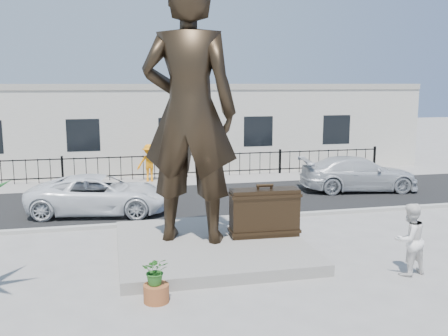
% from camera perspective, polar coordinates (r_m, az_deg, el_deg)
% --- Properties ---
extents(ground, '(100.00, 100.00, 0.00)m').
position_cam_1_polar(ground, '(13.20, 1.97, -11.33)').
color(ground, '#9E9991').
rests_on(ground, ground).
extents(street, '(40.00, 7.00, 0.01)m').
position_cam_1_polar(street, '(20.71, -3.70, -3.54)').
color(street, black).
rests_on(street, ground).
extents(curb, '(40.00, 0.25, 0.12)m').
position_cam_1_polar(curb, '(17.36, -1.85, -5.95)').
color(curb, '#A5A399').
rests_on(curb, ground).
extents(far_sidewalk, '(40.00, 2.50, 0.02)m').
position_cam_1_polar(far_sidewalk, '(24.58, -5.20, -1.45)').
color(far_sidewalk, '#9E9991').
rests_on(far_sidewalk, ground).
extents(plinth, '(5.20, 5.20, 0.30)m').
position_cam_1_polar(plinth, '(14.42, -1.51, -8.86)').
color(plinth, gray).
rests_on(plinth, ground).
extents(fence, '(22.00, 0.10, 1.20)m').
position_cam_1_polar(fence, '(25.25, -5.46, 0.21)').
color(fence, black).
rests_on(fence, ground).
extents(building, '(28.00, 7.00, 4.40)m').
position_cam_1_polar(building, '(29.19, -6.59, 4.63)').
color(building, silver).
rests_on(building, ground).
extents(statue, '(3.10, 2.57, 7.29)m').
position_cam_1_polar(statue, '(13.87, -4.00, 6.41)').
color(statue, black).
rests_on(statue, plinth).
extents(suitcase, '(2.01, 0.71, 1.40)m').
position_cam_1_polar(suitcase, '(14.69, 4.64, -5.08)').
color(suitcase, black).
rests_on(suitcase, plinth).
extents(tourist, '(1.01, 0.86, 1.82)m').
position_cam_1_polar(tourist, '(13.31, 20.43, -7.64)').
color(tourist, white).
rests_on(tourist, ground).
extents(car_white, '(5.40, 3.16, 1.41)m').
position_cam_1_polar(car_white, '(18.83, -14.03, -2.94)').
color(car_white, white).
rests_on(car_white, street).
extents(car_silver, '(5.41, 2.82, 1.50)m').
position_cam_1_polar(car_silver, '(22.97, 15.14, -0.63)').
color(car_silver, silver).
rests_on(car_silver, street).
extents(worker, '(1.22, 0.77, 1.81)m').
position_cam_1_polar(worker, '(24.39, -8.53, 0.58)').
color(worker, orange).
rests_on(worker, far_sidewalk).
extents(planter, '(0.56, 0.56, 0.40)m').
position_cam_1_polar(planter, '(11.33, -7.74, -13.99)').
color(planter, '#9C5129').
rests_on(planter, ground).
extents(shrub, '(0.62, 0.55, 0.64)m').
position_cam_1_polar(shrub, '(11.13, -7.80, -11.54)').
color(shrub, '#2B6922').
rests_on(shrub, planter).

